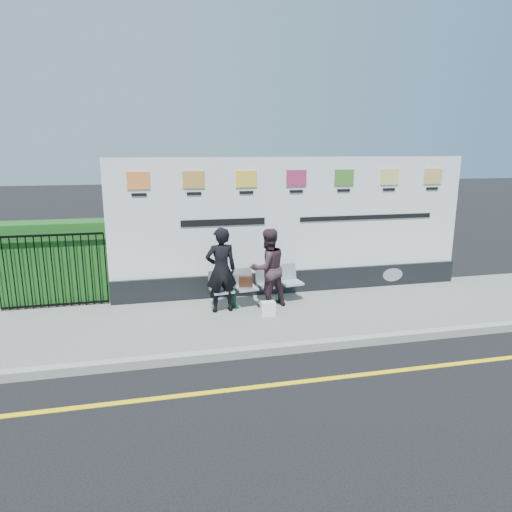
{
  "coord_description": "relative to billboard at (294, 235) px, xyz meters",
  "views": [
    {
      "loc": [
        -2.55,
        -5.7,
        3.28
      ],
      "look_at": [
        -0.63,
        2.73,
        1.25
      ],
      "focal_mm": 32.0,
      "sensor_mm": 36.0,
      "label": 1
    }
  ],
  "objects": [
    {
      "name": "ground",
      "position": [
        -0.5,
        -3.85,
        -1.42
      ],
      "size": [
        80.0,
        80.0,
        0.0
      ],
      "primitive_type": "plane",
      "color": "black"
    },
    {
      "name": "pavement",
      "position": [
        -0.5,
        -1.35,
        -1.36
      ],
      "size": [
        14.0,
        3.0,
        0.12
      ],
      "primitive_type": "cube",
      "color": "slate",
      "rests_on": "ground"
    },
    {
      "name": "kerb",
      "position": [
        -0.5,
        -2.85,
        -1.35
      ],
      "size": [
        14.0,
        0.18,
        0.14
      ],
      "primitive_type": "cube",
      "color": "gray",
      "rests_on": "ground"
    },
    {
      "name": "yellow_line",
      "position": [
        -0.5,
        -3.85,
        -1.42
      ],
      "size": [
        14.0,
        0.1,
        0.01
      ],
      "primitive_type": "cube",
      "color": "yellow",
      "rests_on": "ground"
    },
    {
      "name": "billboard",
      "position": [
        0.0,
        0.0,
        0.0
      ],
      "size": [
        8.0,
        0.3,
        3.0
      ],
      "color": "black",
      "rests_on": "pavement"
    },
    {
      "name": "hedge",
      "position": [
        -5.08,
        0.45,
        -0.45
      ],
      "size": [
        2.35,
        0.7,
        1.7
      ],
      "primitive_type": "cube",
      "color": "#1A5219",
      "rests_on": "pavement"
    },
    {
      "name": "railing",
      "position": [
        -5.08,
        -0.0,
        -0.53
      ],
      "size": [
        2.05,
        0.06,
        1.54
      ],
      "primitive_type": null,
      "color": "black",
      "rests_on": "pavement"
    },
    {
      "name": "bench",
      "position": [
        -1.02,
        -0.77,
        -1.09
      ],
      "size": [
        2.01,
        0.8,
        0.42
      ],
      "primitive_type": null,
      "rotation": [
        0.0,
        0.0,
        0.15
      ],
      "color": "silver",
      "rests_on": "pavement"
    },
    {
      "name": "woman_left",
      "position": [
        -1.8,
        -0.97,
        -0.45
      ],
      "size": [
        0.66,
        0.46,
        1.7
      ],
      "primitive_type": "imported",
      "rotation": [
        0.0,
        0.0,
        3.24
      ],
      "color": "black",
      "rests_on": "pavement"
    },
    {
      "name": "woman_right",
      "position": [
        -0.83,
        -0.88,
        -0.49
      ],
      "size": [
        0.93,
        0.82,
        1.62
      ],
      "primitive_type": "imported",
      "rotation": [
        0.0,
        0.0,
        3.44
      ],
      "color": "#37242B",
      "rests_on": "pavement"
    },
    {
      "name": "handbag_brown",
      "position": [
        -1.27,
        -0.8,
        -0.77
      ],
      "size": [
        0.3,
        0.17,
        0.22
      ],
      "primitive_type": "cube",
      "rotation": [
        0.0,
        0.0,
        -0.2
      ],
      "color": "black",
      "rests_on": "bench"
    },
    {
      "name": "carrier_bag_white",
      "position": [
        -0.96,
        -1.43,
        -1.16
      ],
      "size": [
        0.28,
        0.17,
        0.28
      ],
      "primitive_type": "cube",
      "color": "white",
      "rests_on": "pavement"
    }
  ]
}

